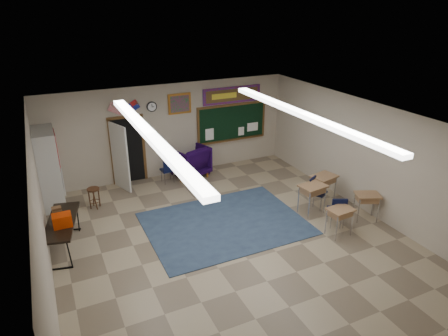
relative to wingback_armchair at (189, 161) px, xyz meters
name	(u,v)px	position (x,y,z in m)	size (l,w,h in m)	color
floor	(232,241)	(-0.49, -4.15, -0.50)	(9.00, 9.00, 0.00)	#9D8B6C
back_wall	(170,131)	(-0.49, 0.35, 1.00)	(8.00, 0.04, 3.00)	#BBAD98
front_wall	(382,316)	(-0.49, -8.65, 1.00)	(8.00, 0.04, 3.00)	#BBAD98
left_wall	(41,224)	(-4.49, -4.15, 1.00)	(0.04, 9.00, 3.00)	#BBAD98
right_wall	(367,158)	(3.51, -4.15, 1.00)	(0.04, 9.00, 3.00)	#BBAD98
ceiling	(233,121)	(-0.49, -4.15, 2.50)	(8.00, 9.00, 0.04)	silver
area_rug	(225,223)	(-0.29, -3.35, -0.49)	(4.00, 3.00, 0.02)	#354C66
fluorescent_strips	(233,124)	(-0.49, -4.15, 2.44)	(3.86, 6.00, 0.10)	white
doorway	(126,152)	(-1.99, 0.20, 0.56)	(1.10, 0.89, 2.16)	black
chalkboard	(232,124)	(1.71, 0.31, 0.97)	(2.55, 0.14, 1.30)	brown
bulletin_board	(232,95)	(1.71, 0.32, 1.95)	(2.10, 0.05, 0.55)	#AC0E13
framed_art_print	(180,104)	(-0.14, 0.32, 1.85)	(0.75, 0.05, 0.65)	#AD6921
wall_clock	(152,107)	(-1.04, 0.32, 1.85)	(0.32, 0.05, 0.32)	black
wall_flags	(124,106)	(-1.89, 0.29, 1.98)	(1.16, 0.06, 0.70)	red
storage_cabinet	(49,169)	(-4.21, -0.30, 0.60)	(0.59, 1.25, 2.20)	beige
wingback_armchair	(189,161)	(0.00, 0.00, 0.00)	(1.06, 1.10, 1.00)	black
student_chair_reading	(167,171)	(-0.85, -0.25, -0.10)	(0.40, 0.40, 0.80)	black
student_chair_desk_a	(337,211)	(2.25, -4.62, -0.07)	(0.42, 0.42, 0.85)	black
student_chair_desk_b	(318,193)	(2.42, -3.64, -0.06)	(0.43, 0.43, 0.87)	black
student_desk_front_left	(312,198)	(2.08, -3.82, -0.04)	(0.75, 0.60, 0.83)	#A1734B
student_desk_front_right	(323,187)	(2.75, -3.43, -0.04)	(0.78, 0.65, 0.82)	#A1734B
student_desk_back_left	(339,220)	(2.01, -5.01, -0.09)	(0.64, 0.50, 0.73)	#A1734B
student_desk_back_right	(366,205)	(3.16, -4.72, -0.09)	(0.75, 0.67, 0.74)	#A1734B
folding_table	(64,234)	(-4.14, -2.78, -0.09)	(0.98, 1.90, 1.03)	black
wooden_stool	(94,198)	(-3.20, -1.01, -0.19)	(0.34, 0.34, 0.59)	#532E18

